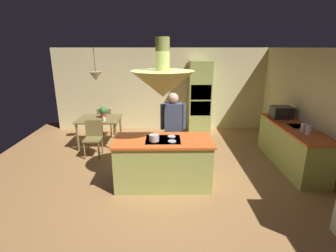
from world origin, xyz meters
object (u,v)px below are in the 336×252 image
Objects in this scene: kitchen_island at (163,162)px; canister_flour at (309,130)px; chair_by_back_wall at (105,121)px; chair_facing_island at (93,136)px; canister_sugar at (304,128)px; person_at_island at (173,126)px; dining_table at (99,122)px; microwave_on_counter at (281,112)px; oven_tower at (199,98)px; cooking_pot_on_cooktop at (154,138)px; cup_on_table at (104,119)px; potted_plant_on_table at (103,112)px.

kitchen_island is 9.58× the size of canister_flour.
chair_by_back_wall is at bearing 121.55° from kitchen_island.
canister_sugar is at bearing -12.60° from chair_facing_island.
dining_table is at bearing 143.80° from person_at_island.
kitchen_island is 3.26m from microwave_on_counter.
dining_table is 2.37× the size of microwave_on_counter.
oven_tower reaches higher than dining_table.
canister_sugar is at bearing 90.00° from canister_flour.
chair_by_back_wall is 4.83× the size of cooking_pot_on_cooktop.
dining_table is 1.25× the size of chair_facing_island.
cup_on_table is at bearing -152.44° from oven_tower.
person_at_island is 2.09m from chair_facing_island.
oven_tower is 13.08× the size of canister_sugar.
chair_by_back_wall is 1.89× the size of microwave_on_counter.
dining_table is 3.63× the size of potted_plant_on_table.
canister_flour reaches higher than potted_plant_on_table.
person_at_island is at bearing -36.20° from dining_table.
kitchen_island is 10.15× the size of cooking_pot_on_cooktop.
potted_plant_on_table is (0.10, 0.05, 0.27)m from dining_table.
kitchen_island is 2.72m from potted_plant_on_table.
person_at_island is at bearing -20.86° from chair_facing_island.
dining_table is 12.11× the size of cup_on_table.
chair_facing_island is 4.57m from microwave_on_counter.
cooking_pot_on_cooktop is (-0.37, -0.83, 0.05)m from person_at_island.
kitchen_island is 3.25m from chair_by_back_wall.
dining_table is 6.53× the size of canister_sugar.
potted_plant_on_table is 4.49m from microwave_on_counter.
person_at_island is at bearing 132.73° from chair_by_back_wall.
potted_plant_on_table is at bearing 158.63° from canister_sugar.
chair_facing_island is 4.68m from canister_sugar.
oven_tower is 1.31× the size of person_at_island.
kitchen_island is 0.58m from cooking_pot_on_cooktop.
person_at_island is 5.57× the size of potted_plant_on_table.
person_at_island is 1.92× the size of chair_facing_island.
oven_tower is 2.90m from chair_by_back_wall.
microwave_on_counter is at bearing 90.00° from canister_sugar.
person_at_island is (0.21, 0.70, 0.49)m from kitchen_island.
potted_plant_on_table is 1.80× the size of canister_sugar.
chair_by_back_wall is (-1.91, 2.06, -0.46)m from person_at_island.
chair_facing_island is 4.83× the size of cooking_pot_on_cooktop.
chair_by_back_wall is at bearing 99.64° from potted_plant_on_table.
microwave_on_counter is (1.74, -1.77, -0.03)m from oven_tower.
chair_facing_island is at bearing -147.09° from oven_tower.
oven_tower is at bearing -170.38° from chair_by_back_wall.
microwave_on_counter is (4.54, -1.29, 0.56)m from chair_by_back_wall.
canister_flour is (4.54, -2.53, 0.52)m from chair_by_back_wall.
potted_plant_on_table is at bearing 105.40° from cup_on_table.
oven_tower is at bearing 32.91° from chair_facing_island.
cooking_pot_on_cooktop is at bearing -140.91° from kitchen_island.
person_at_island is 2.85m from chair_by_back_wall.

